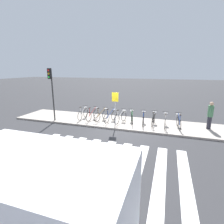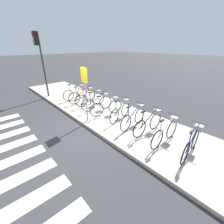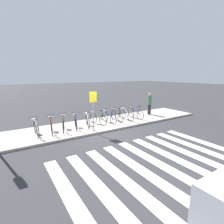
% 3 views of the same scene
% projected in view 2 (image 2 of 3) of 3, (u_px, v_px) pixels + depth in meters
% --- Properties ---
extents(ground_plane, '(120.00, 120.00, 0.00)m').
position_uv_depth(ground_plane, '(89.00, 129.00, 6.35)').
color(ground_plane, '#2D2D30').
extents(sidewalk, '(17.62, 3.11, 0.12)m').
position_uv_depth(sidewalk, '(116.00, 117.00, 7.27)').
color(sidewalk, '#9E9389').
rests_on(sidewalk, ground_plane).
extents(parked_bicycle_0, '(0.46, 1.66, 1.02)m').
position_uv_depth(parked_bicycle_0, '(77.00, 92.00, 9.40)').
color(parked_bicycle_0, black).
rests_on(parked_bicycle_0, sidewalk).
extents(parked_bicycle_1, '(0.49, 1.64, 1.02)m').
position_uv_depth(parked_bicycle_1, '(84.00, 95.00, 8.84)').
color(parked_bicycle_1, black).
rests_on(parked_bicycle_1, sidewalk).
extents(parked_bicycle_2, '(0.66, 1.59, 1.02)m').
position_uv_depth(parked_bicycle_2, '(91.00, 98.00, 8.37)').
color(parked_bicycle_2, black).
rests_on(parked_bicycle_2, sidewalk).
extents(parked_bicycle_3, '(0.62, 1.60, 1.02)m').
position_uv_depth(parked_bicycle_3, '(98.00, 102.00, 7.81)').
color(parked_bicycle_3, black).
rests_on(parked_bicycle_3, sidewalk).
extents(parked_bicycle_4, '(0.62, 1.60, 1.02)m').
position_uv_depth(parked_bicycle_4, '(108.00, 106.00, 7.26)').
color(parked_bicycle_4, black).
rests_on(parked_bicycle_4, sidewalk).
extents(parked_bicycle_5, '(0.57, 1.62, 1.02)m').
position_uv_depth(parked_bicycle_5, '(121.00, 110.00, 6.81)').
color(parked_bicycle_5, black).
rests_on(parked_bicycle_5, sidewalk).
extents(parked_bicycle_6, '(0.46, 1.66, 1.02)m').
position_uv_depth(parked_bicycle_6, '(134.00, 116.00, 6.20)').
color(parked_bicycle_6, black).
rests_on(parked_bicycle_6, sidewalk).
extents(parked_bicycle_7, '(0.46, 1.66, 1.02)m').
position_uv_depth(parked_bicycle_7, '(149.00, 122.00, 5.76)').
color(parked_bicycle_7, black).
rests_on(parked_bicycle_7, sidewalk).
extents(parked_bicycle_8, '(0.46, 1.66, 1.02)m').
position_uv_depth(parked_bicycle_8, '(166.00, 131.00, 5.15)').
color(parked_bicycle_8, black).
rests_on(parked_bicycle_8, sidewalk).
extents(parked_bicycle_9, '(0.46, 1.66, 1.02)m').
position_uv_depth(parked_bicycle_9, '(192.00, 142.00, 4.58)').
color(parked_bicycle_9, black).
rests_on(parked_bicycle_9, sidewalk).
extents(traffic_light, '(0.24, 0.40, 3.89)m').
position_uv_depth(traffic_light, '(39.00, 52.00, 8.98)').
color(traffic_light, '#2D2D2D').
rests_on(traffic_light, sidewalk).
extents(sign_post, '(0.44, 0.07, 2.35)m').
position_uv_depth(sign_post, '(85.00, 86.00, 6.18)').
color(sign_post, '#99999E').
rests_on(sign_post, sidewalk).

